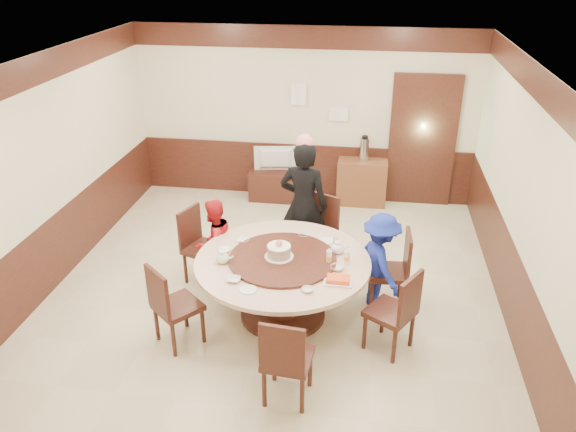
# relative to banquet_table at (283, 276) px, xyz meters

# --- Properties ---
(room) EXTENTS (6.00, 6.04, 2.84)m
(room) POSITION_rel_banquet_table_xyz_m (-0.18, 0.53, 0.55)
(room) COLOR beige
(room) RESTS_ON ground
(banquet_table) EXTENTS (1.97, 1.97, 0.78)m
(banquet_table) POSITION_rel_banquet_table_xyz_m (0.00, 0.00, 0.00)
(banquet_table) COLOR #391811
(banquet_table) RESTS_ON ground
(chair_0) EXTENTS (0.47, 0.46, 0.97)m
(chair_0) POSITION_rel_banquet_table_xyz_m (1.20, 0.40, -0.23)
(chair_0) COLOR #391811
(chair_0) RESTS_ON ground
(chair_1) EXTENTS (0.59, 0.59, 0.97)m
(chair_1) POSITION_rel_banquet_table_xyz_m (0.27, 1.19, -0.23)
(chair_1) COLOR #391811
(chair_1) RESTS_ON ground
(chair_2) EXTENTS (0.57, 0.57, 0.97)m
(chair_2) POSITION_rel_banquet_table_xyz_m (-1.12, 0.62, -0.23)
(chair_2) COLOR #391811
(chair_2) RESTS_ON ground
(chair_3) EXTENTS (0.62, 0.62, 0.97)m
(chair_3) POSITION_rel_banquet_table_xyz_m (-1.05, -0.64, -0.23)
(chair_3) COLOR #391811
(chair_3) RESTS_ON ground
(chair_4) EXTENTS (0.48, 0.49, 0.97)m
(chair_4) POSITION_rel_banquet_table_xyz_m (0.25, -1.29, -0.23)
(chair_4) COLOR #391811
(chair_4) RESTS_ON ground
(chair_5) EXTENTS (0.61, 0.61, 0.97)m
(chair_5) POSITION_rel_banquet_table_xyz_m (1.22, -0.41, -0.23)
(chair_5) COLOR #391811
(chair_5) RESTS_ON ground
(person_standing) EXTENTS (0.69, 0.50, 1.74)m
(person_standing) POSITION_rel_banquet_table_xyz_m (0.08, 1.21, 0.33)
(person_standing) COLOR black
(person_standing) RESTS_ON ground
(person_red) EXTENTS (0.66, 0.70, 1.14)m
(person_red) POSITION_rel_banquet_table_xyz_m (-0.96, 0.59, 0.03)
(person_red) COLOR red
(person_red) RESTS_ON ground
(person_blue) EXTENTS (0.74, 0.90, 1.21)m
(person_blue) POSITION_rel_banquet_table_xyz_m (1.08, 0.35, 0.07)
(person_blue) COLOR navy
(person_blue) RESTS_ON ground
(birthday_cake) EXTENTS (0.32, 0.32, 0.21)m
(birthday_cake) POSITION_rel_banquet_table_xyz_m (-0.04, 0.01, 0.32)
(birthday_cake) COLOR white
(birthday_cake) RESTS_ON banquet_table
(teapot_left) EXTENTS (0.17, 0.15, 0.13)m
(teapot_left) POSITION_rel_banquet_table_xyz_m (-0.64, -0.16, 0.28)
(teapot_left) COLOR white
(teapot_left) RESTS_ON banquet_table
(teapot_right) EXTENTS (0.17, 0.15, 0.13)m
(teapot_right) POSITION_rel_banquet_table_xyz_m (0.59, 0.24, 0.28)
(teapot_right) COLOR white
(teapot_right) RESTS_ON banquet_table
(bowl_0) EXTENTS (0.14, 0.14, 0.03)m
(bowl_0) POSITION_rel_banquet_table_xyz_m (-0.53, 0.35, 0.23)
(bowl_0) COLOR white
(bowl_0) RESTS_ON banquet_table
(bowl_1) EXTENTS (0.12, 0.12, 0.04)m
(bowl_1) POSITION_rel_banquet_table_xyz_m (0.35, -0.58, 0.24)
(bowl_1) COLOR white
(bowl_1) RESTS_ON banquet_table
(bowl_2) EXTENTS (0.14, 0.14, 0.04)m
(bowl_2) POSITION_rel_banquet_table_xyz_m (-0.44, -0.50, 0.23)
(bowl_2) COLOR white
(bowl_2) RESTS_ON banquet_table
(bowl_3) EXTENTS (0.15, 0.15, 0.05)m
(bowl_3) POSITION_rel_banquet_table_xyz_m (0.61, -0.12, 0.24)
(bowl_3) COLOR white
(bowl_3) RESTS_ON banquet_table
(bowl_4) EXTENTS (0.14, 0.14, 0.03)m
(bowl_4) POSITION_rel_banquet_table_xyz_m (-0.69, 0.09, 0.23)
(bowl_4) COLOR white
(bowl_4) RESTS_ON banquet_table
(bowl_5) EXTENTS (0.12, 0.12, 0.04)m
(bowl_5) POSITION_rel_banquet_table_xyz_m (0.17, 0.57, 0.24)
(bowl_5) COLOR white
(bowl_5) RESTS_ON banquet_table
(saucer_near) EXTENTS (0.18, 0.18, 0.01)m
(saucer_near) POSITION_rel_banquet_table_xyz_m (-0.25, -0.65, 0.22)
(saucer_near) COLOR white
(saucer_near) RESTS_ON banquet_table
(saucer_far) EXTENTS (0.18, 0.18, 0.01)m
(saucer_far) POSITION_rel_banquet_table_xyz_m (0.45, 0.50, 0.22)
(saucer_far) COLOR white
(saucer_far) RESTS_ON banquet_table
(shrimp_platter) EXTENTS (0.30, 0.20, 0.06)m
(shrimp_platter) POSITION_rel_banquet_table_xyz_m (0.64, -0.37, 0.24)
(shrimp_platter) COLOR white
(shrimp_platter) RESTS_ON banquet_table
(bottle_0) EXTENTS (0.06, 0.06, 0.16)m
(bottle_0) POSITION_rel_banquet_table_xyz_m (0.52, -0.00, 0.30)
(bottle_0) COLOR white
(bottle_0) RESTS_ON banquet_table
(bottle_1) EXTENTS (0.06, 0.06, 0.16)m
(bottle_1) POSITION_rel_banquet_table_xyz_m (0.71, 0.02, 0.30)
(bottle_1) COLOR white
(bottle_1) RESTS_ON banquet_table
(bottle_2) EXTENTS (0.06, 0.06, 0.16)m
(bottle_2) POSITION_rel_banquet_table_xyz_m (0.56, 0.36, 0.30)
(bottle_2) COLOR white
(bottle_2) RESTS_ON banquet_table
(tv_stand) EXTENTS (0.85, 0.45, 0.50)m
(tv_stand) POSITION_rel_banquet_table_xyz_m (-0.64, 3.26, -0.28)
(tv_stand) COLOR #391811
(tv_stand) RESTS_ON ground
(television) EXTENTS (0.71, 0.20, 0.41)m
(television) POSITION_rel_banquet_table_xyz_m (-0.64, 3.26, 0.17)
(television) COLOR gray
(television) RESTS_ON tv_stand
(side_cabinet) EXTENTS (0.80, 0.40, 0.75)m
(side_cabinet) POSITION_rel_banquet_table_xyz_m (0.79, 3.29, -0.16)
(side_cabinet) COLOR brown
(side_cabinet) RESTS_ON ground
(thermos) EXTENTS (0.15, 0.15, 0.38)m
(thermos) POSITION_rel_banquet_table_xyz_m (0.80, 3.29, 0.41)
(thermos) COLOR silver
(thermos) RESTS_ON side_cabinet
(notice_left) EXTENTS (0.25, 0.00, 0.35)m
(notice_left) POSITION_rel_banquet_table_xyz_m (-0.29, 3.47, 1.22)
(notice_left) COLOR white
(notice_left) RESTS_ON room
(notice_right) EXTENTS (0.30, 0.00, 0.22)m
(notice_right) POSITION_rel_banquet_table_xyz_m (0.36, 3.47, 0.92)
(notice_right) COLOR white
(notice_right) RESTS_ON room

